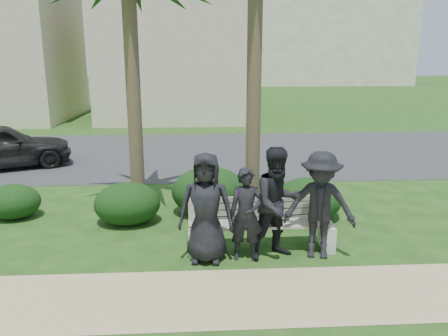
{
  "coord_description": "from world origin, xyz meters",
  "views": [
    {
      "loc": [
        0.13,
        -7.33,
        3.27
      ],
      "look_at": [
        0.62,
        1.0,
        1.18
      ],
      "focal_mm": 35.0,
      "sensor_mm": 36.0,
      "label": 1
    }
  ],
  "objects_px": {
    "man_b": "(246,215)",
    "man_d": "(320,205)",
    "man_c": "(278,203)",
    "park_bench": "(261,228)",
    "man_a": "(206,208)"
  },
  "relations": [
    {
      "from": "man_b",
      "to": "man_c",
      "type": "xyz_separation_m",
      "value": [
        0.53,
        0.06,
        0.16
      ]
    },
    {
      "from": "park_bench",
      "to": "man_c",
      "type": "height_order",
      "value": "man_c"
    },
    {
      "from": "man_b",
      "to": "park_bench",
      "type": "bearing_deg",
      "value": 56.93
    },
    {
      "from": "man_a",
      "to": "man_c",
      "type": "xyz_separation_m",
      "value": [
        1.19,
        0.07,
        0.03
      ]
    },
    {
      "from": "man_c",
      "to": "park_bench",
      "type": "bearing_deg",
      "value": 108.44
    },
    {
      "from": "park_bench",
      "to": "man_c",
      "type": "relative_size",
      "value": 1.33
    },
    {
      "from": "man_a",
      "to": "man_b",
      "type": "xyz_separation_m",
      "value": [
        0.66,
        0.01,
        -0.13
      ]
    },
    {
      "from": "man_d",
      "to": "man_b",
      "type": "bearing_deg",
      "value": -164.69
    },
    {
      "from": "man_a",
      "to": "man_d",
      "type": "distance_m",
      "value": 1.89
    },
    {
      "from": "man_b",
      "to": "man_d",
      "type": "distance_m",
      "value": 1.24
    },
    {
      "from": "park_bench",
      "to": "man_b",
      "type": "relative_size",
      "value": 1.61
    },
    {
      "from": "man_c",
      "to": "man_d",
      "type": "height_order",
      "value": "man_c"
    },
    {
      "from": "park_bench",
      "to": "man_b",
      "type": "bearing_deg",
      "value": -129.57
    },
    {
      "from": "man_c",
      "to": "man_b",
      "type": "bearing_deg",
      "value": 167.59
    },
    {
      "from": "park_bench",
      "to": "man_b",
      "type": "xyz_separation_m",
      "value": [
        -0.3,
        -0.37,
        0.39
      ]
    }
  ]
}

